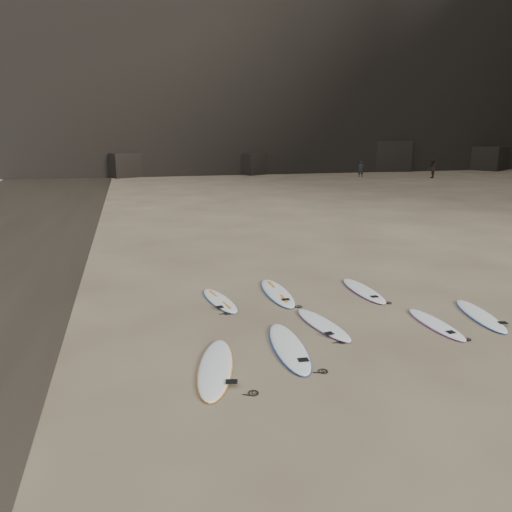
{
  "coord_description": "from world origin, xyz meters",
  "views": [
    {
      "loc": [
        -5.34,
        -10.24,
        4.6
      ],
      "look_at": [
        -2.27,
        1.84,
        1.5
      ],
      "focal_mm": 35.0,
      "sensor_mm": 36.0,
      "label": 1
    }
  ],
  "objects_px": {
    "surfboard_3": "(436,324)",
    "surfboard_5": "(220,300)",
    "surfboard_0": "(215,367)",
    "surfboard_4": "(480,315)",
    "surfboard_1": "(289,347)",
    "person_a": "(361,169)",
    "person_b": "(432,169)",
    "surfboard_7": "(363,290)",
    "surfboard_2": "(323,324)",
    "surfboard_6": "(277,293)"
  },
  "relations": [
    {
      "from": "surfboard_6",
      "to": "surfboard_7",
      "type": "distance_m",
      "value": 2.57
    },
    {
      "from": "surfboard_4",
      "to": "surfboard_2",
      "type": "bearing_deg",
      "value": -174.43
    },
    {
      "from": "surfboard_2",
      "to": "surfboard_5",
      "type": "xyz_separation_m",
      "value": [
        -2.12,
        2.39,
        -0.0
      ]
    },
    {
      "from": "surfboard_6",
      "to": "person_b",
      "type": "relative_size",
      "value": 1.46
    },
    {
      "from": "surfboard_1",
      "to": "surfboard_5",
      "type": "distance_m",
      "value": 3.57
    },
    {
      "from": "surfboard_0",
      "to": "surfboard_5",
      "type": "height_order",
      "value": "surfboard_0"
    },
    {
      "from": "surfboard_5",
      "to": "surfboard_7",
      "type": "distance_m",
      "value": 4.29
    },
    {
      "from": "surfboard_2",
      "to": "surfboard_0",
      "type": "bearing_deg",
      "value": -159.97
    },
    {
      "from": "surfboard_0",
      "to": "surfboard_1",
      "type": "relative_size",
      "value": 0.99
    },
    {
      "from": "surfboard_0",
      "to": "surfboard_1",
      "type": "bearing_deg",
      "value": 32.22
    },
    {
      "from": "surfboard_2",
      "to": "surfboard_6",
      "type": "bearing_deg",
      "value": 89.06
    },
    {
      "from": "surfboard_6",
      "to": "surfboard_3",
      "type": "bearing_deg",
      "value": -45.95
    },
    {
      "from": "surfboard_6",
      "to": "surfboard_7",
      "type": "height_order",
      "value": "surfboard_6"
    },
    {
      "from": "surfboard_3",
      "to": "surfboard_4",
      "type": "xyz_separation_m",
      "value": [
        1.45,
        0.23,
        0.0
      ]
    },
    {
      "from": "person_b",
      "to": "surfboard_1",
      "type": "bearing_deg",
      "value": 0.07
    },
    {
      "from": "surfboard_5",
      "to": "surfboard_7",
      "type": "xyz_separation_m",
      "value": [
        4.29,
        -0.18,
        0.0
      ]
    },
    {
      "from": "surfboard_0",
      "to": "surfboard_1",
      "type": "height_order",
      "value": "surfboard_1"
    },
    {
      "from": "person_a",
      "to": "person_b",
      "type": "relative_size",
      "value": 0.91
    },
    {
      "from": "surfboard_1",
      "to": "person_a",
      "type": "height_order",
      "value": "person_a"
    },
    {
      "from": "surfboard_3",
      "to": "person_b",
      "type": "height_order",
      "value": "person_b"
    },
    {
      "from": "surfboard_2",
      "to": "surfboard_7",
      "type": "height_order",
      "value": "surfboard_7"
    },
    {
      "from": "surfboard_0",
      "to": "surfboard_4",
      "type": "bearing_deg",
      "value": 23.7
    },
    {
      "from": "surfboard_2",
      "to": "person_b",
      "type": "distance_m",
      "value": 43.57
    },
    {
      "from": "surfboard_5",
      "to": "surfboard_2",
      "type": "bearing_deg",
      "value": -58.48
    },
    {
      "from": "surfboard_0",
      "to": "person_b",
      "type": "xyz_separation_m",
      "value": [
        28.77,
        36.71,
        0.89
      ]
    },
    {
      "from": "surfboard_6",
      "to": "surfboard_2",
      "type": "bearing_deg",
      "value": -80.97
    },
    {
      "from": "surfboard_3",
      "to": "surfboard_1",
      "type": "bearing_deg",
      "value": -174.76
    },
    {
      "from": "surfboard_2",
      "to": "surfboard_5",
      "type": "distance_m",
      "value": 3.2
    },
    {
      "from": "surfboard_4",
      "to": "surfboard_5",
      "type": "distance_m",
      "value": 6.87
    },
    {
      "from": "surfboard_4",
      "to": "surfboard_5",
      "type": "relative_size",
      "value": 1.06
    },
    {
      "from": "surfboard_2",
      "to": "surfboard_6",
      "type": "distance_m",
      "value": 2.66
    },
    {
      "from": "surfboard_2",
      "to": "surfboard_5",
      "type": "bearing_deg",
      "value": 122.6
    },
    {
      "from": "person_b",
      "to": "surfboard_0",
      "type": "bearing_deg",
      "value": -1.21
    },
    {
      "from": "surfboard_3",
      "to": "person_a",
      "type": "relative_size",
      "value": 1.29
    },
    {
      "from": "person_a",
      "to": "surfboard_7",
      "type": "bearing_deg",
      "value": -92.76
    },
    {
      "from": "surfboard_3",
      "to": "surfboard_5",
      "type": "distance_m",
      "value": 5.7
    },
    {
      "from": "person_b",
      "to": "surfboard_6",
      "type": "bearing_deg",
      "value": -2.05
    },
    {
      "from": "surfboard_1",
      "to": "surfboard_4",
      "type": "bearing_deg",
      "value": 11.53
    },
    {
      "from": "surfboard_0",
      "to": "person_b",
      "type": "bearing_deg",
      "value": 65.86
    },
    {
      "from": "surfboard_0",
      "to": "person_a",
      "type": "relative_size",
      "value": 1.58
    },
    {
      "from": "surfboard_1",
      "to": "person_a",
      "type": "distance_m",
      "value": 44.05
    },
    {
      "from": "surfboard_6",
      "to": "surfboard_7",
      "type": "xyz_separation_m",
      "value": [
        2.54,
        -0.42,
        -0.0
      ]
    },
    {
      "from": "surfboard_0",
      "to": "person_a",
      "type": "distance_m",
      "value": 45.38
    },
    {
      "from": "surfboard_7",
      "to": "person_a",
      "type": "relative_size",
      "value": 1.47
    },
    {
      "from": "surfboard_0",
      "to": "surfboard_4",
      "type": "height_order",
      "value": "surfboard_0"
    },
    {
      "from": "surfboard_2",
      "to": "person_a",
      "type": "distance_m",
      "value": 42.55
    },
    {
      "from": "surfboard_0",
      "to": "surfboard_2",
      "type": "bearing_deg",
      "value": 43.03
    },
    {
      "from": "surfboard_7",
      "to": "surfboard_0",
      "type": "bearing_deg",
      "value": -143.25
    },
    {
      "from": "surfboard_6",
      "to": "surfboard_1",
      "type": "bearing_deg",
      "value": -101.9
    },
    {
      "from": "surfboard_3",
      "to": "surfboard_7",
      "type": "distance_m",
      "value": 2.91
    }
  ]
}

